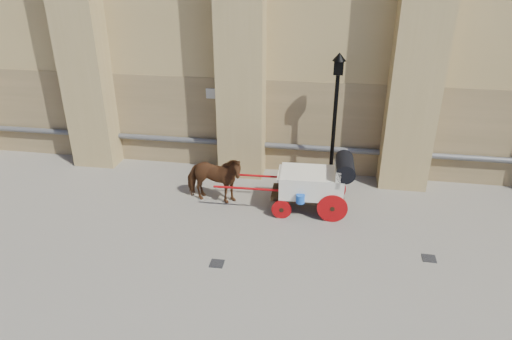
# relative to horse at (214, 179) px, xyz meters

# --- Properties ---
(ground) EXTENTS (90.00, 90.00, 0.00)m
(ground) POSITION_rel_horse_xyz_m (1.42, -1.54, -0.73)
(ground) COLOR #6F685C
(ground) RESTS_ON ground
(horse) EXTENTS (1.79, 0.92, 1.46)m
(horse) POSITION_rel_horse_xyz_m (0.00, 0.00, 0.00)
(horse) COLOR #58311D
(horse) RESTS_ON ground
(carriage) EXTENTS (3.77, 1.37, 1.64)m
(carriage) POSITION_rel_horse_xyz_m (2.87, 0.00, 0.15)
(carriage) COLOR black
(carriage) RESTS_ON ground
(street_lamp) EXTENTS (0.38, 0.38, 4.06)m
(street_lamp) POSITION_rel_horse_xyz_m (3.25, 1.61, 1.44)
(street_lamp) COLOR black
(street_lamp) RESTS_ON ground
(drain_grate_near) EXTENTS (0.32, 0.32, 0.01)m
(drain_grate_near) POSITION_rel_horse_xyz_m (0.77, -2.84, -0.73)
(drain_grate_near) COLOR black
(drain_grate_near) RESTS_ON ground
(drain_grate_far) EXTENTS (0.33, 0.33, 0.01)m
(drain_grate_far) POSITION_rel_horse_xyz_m (5.65, -1.81, -0.73)
(drain_grate_far) COLOR black
(drain_grate_far) RESTS_ON ground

